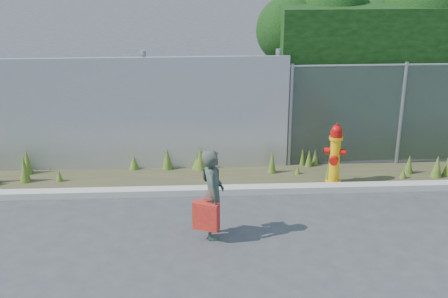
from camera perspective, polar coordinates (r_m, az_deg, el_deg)
name	(u,v)px	position (r m, az deg, el deg)	size (l,w,h in m)	color
ground	(249,244)	(9.52, 2.26, -8.65)	(80.00, 80.00, 0.00)	#38383A
curb	(240,190)	(11.09, 1.45, -3.75)	(16.00, 0.22, 0.12)	#ADA89C
weed_strip	(238,171)	(11.68, 1.29, -2.01)	(16.00, 1.28, 0.55)	#403B24
corrugated_fence	(63,116)	(12.06, -14.55, 2.96)	(8.50, 0.21, 2.30)	#A3A5AA
hedge	(445,54)	(13.61, 19.55, 8.21)	(7.71, 1.90, 3.64)	black
fire_hydrant	(335,155)	(11.43, 10.12, -0.55)	(0.39, 0.35, 1.17)	#EEAD0C
woman	(213,194)	(9.42, -1.04, -4.12)	(0.52, 0.34, 1.42)	#106A51
red_tote_bag	(206,216)	(9.42, -1.65, -6.14)	(0.39, 0.15, 0.52)	red
black_shoulder_bag	(211,175)	(9.47, -1.19, -2.35)	(0.22, 0.09, 0.16)	black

